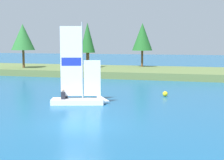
% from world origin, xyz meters
% --- Properties ---
extents(ground_plane, '(200.00, 200.00, 0.00)m').
position_xyz_m(ground_plane, '(0.00, 0.00, 0.00)').
color(ground_plane, '#195684').
extents(shore_bank, '(80.00, 11.52, 0.83)m').
position_xyz_m(shore_bank, '(0.00, 26.89, 0.41)').
color(shore_bank, '#5B703D').
rests_on(shore_bank, ground).
extents(shoreline_tree_left, '(3.17, 3.17, 5.95)m').
position_xyz_m(shoreline_tree_left, '(-17.60, 24.22, 5.01)').
color(shoreline_tree_left, brown).
rests_on(shoreline_tree_left, shore_bank).
extents(shoreline_tree_midleft, '(2.06, 2.06, 6.13)m').
position_xyz_m(shoreline_tree_midleft, '(-9.08, 26.39, 4.87)').
color(shoreline_tree_midleft, brown).
rests_on(shoreline_tree_midleft, shore_bank).
extents(shoreline_tree_centre, '(2.88, 2.88, 6.21)m').
position_xyz_m(shoreline_tree_centre, '(-2.36, 30.72, 5.08)').
color(shoreline_tree_centre, brown).
rests_on(shoreline_tree_centre, shore_bank).
extents(sailboat, '(4.25, 2.26, 6.07)m').
position_xyz_m(sailboat, '(-1.78, 5.62, 0.50)').
color(sailboat, white).
rests_on(sailboat, ground).
extents(channel_buoy, '(0.41, 0.41, 0.41)m').
position_xyz_m(channel_buoy, '(3.22, 10.42, 0.20)').
color(channel_buoy, yellow).
rests_on(channel_buoy, ground).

